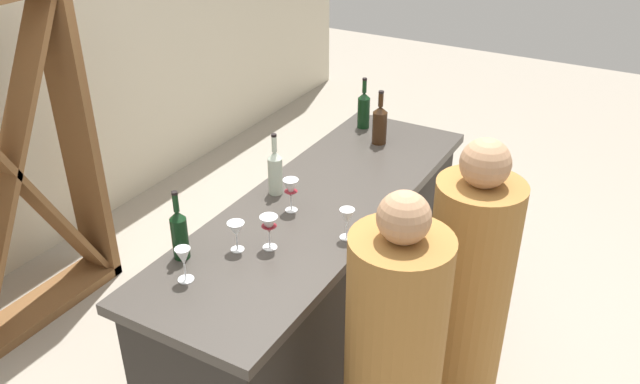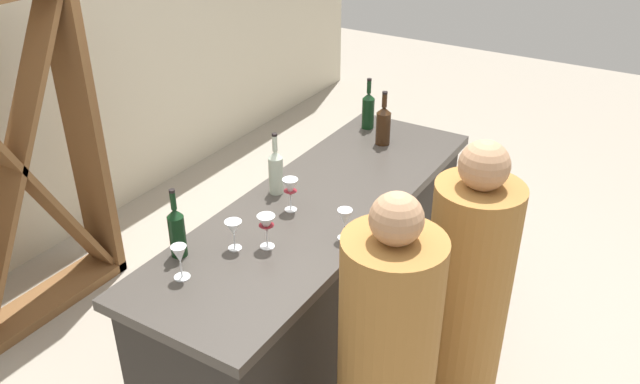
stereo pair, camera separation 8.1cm
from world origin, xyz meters
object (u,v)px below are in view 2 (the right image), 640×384
at_px(wine_bottle_leftmost_dark_green, 177,231).
at_px(wine_bottle_center_amber_brown, 383,124).
at_px(wine_rack, 14,167).
at_px(person_center_guest, 386,376).
at_px(wine_bottle_second_right_dark_green, 368,109).
at_px(wine_bottle_second_left_clear_pale, 276,171).
at_px(wine_glass_near_right, 290,189).
at_px(wine_glass_far_center, 180,256).
at_px(wine_glass_near_center, 266,225).
at_px(wine_glass_far_left, 234,229).
at_px(wine_glass_near_left, 345,219).
at_px(person_left_guest, 466,296).

height_order(wine_bottle_leftmost_dark_green, wine_bottle_center_amber_brown, same).
height_order(wine_rack, wine_bottle_center_amber_brown, wine_rack).
relative_size(wine_rack, person_center_guest, 1.25).
distance_m(wine_bottle_second_right_dark_green, person_center_guest, 1.82).
bearing_deg(wine_bottle_second_left_clear_pale, wine_bottle_leftmost_dark_green, 176.40).
height_order(wine_glass_near_right, wine_glass_far_center, wine_glass_near_right).
bearing_deg(wine_glass_near_center, wine_rack, 91.71).
xyz_separation_m(wine_bottle_second_right_dark_green, wine_glass_near_center, (-1.38, -0.23, -0.01)).
distance_m(wine_rack, wine_glass_near_center, 1.67).
distance_m(wine_bottle_second_left_clear_pale, wine_bottle_second_right_dark_green, 0.95).
relative_size(wine_bottle_center_amber_brown, wine_bottle_second_right_dark_green, 1.01).
bearing_deg(wine_bottle_leftmost_dark_green, wine_glass_far_center, -134.85).
bearing_deg(wine_glass_far_center, wine_glass_far_left, -11.09).
xyz_separation_m(wine_bottle_second_left_clear_pale, wine_bottle_center_amber_brown, (0.79, -0.19, -0.00)).
height_order(wine_glass_near_right, person_center_guest, person_center_guest).
bearing_deg(wine_glass_far_center, wine_bottle_leftmost_dark_green, 45.15).
bearing_deg(wine_glass_near_left, wine_glass_near_center, 132.80).
distance_m(wine_glass_far_center, person_left_guest, 1.34).
height_order(wine_bottle_leftmost_dark_green, wine_glass_near_right, wine_bottle_leftmost_dark_green).
bearing_deg(wine_glass_near_center, wine_bottle_second_right_dark_green, 9.44).
xyz_separation_m(wine_glass_near_right, wine_glass_far_left, (-0.40, 0.03, -0.01)).
relative_size(wine_bottle_leftmost_dark_green, wine_bottle_center_amber_brown, 1.00).
bearing_deg(wine_bottle_center_amber_brown, wine_bottle_second_right_dark_green, 48.45).
distance_m(wine_bottle_second_right_dark_green, wine_glass_near_center, 1.39).
relative_size(wine_bottle_leftmost_dark_green, wine_glass_near_center, 2.01).
distance_m(wine_bottle_leftmost_dark_green, person_center_guest, 1.04).
bearing_deg(wine_glass_near_left, wine_bottle_leftmost_dark_green, 131.50).
distance_m(wine_bottle_leftmost_dark_green, wine_bottle_second_left_clear_pale, 0.67).
height_order(wine_bottle_center_amber_brown, person_center_guest, person_center_guest).
bearing_deg(wine_rack, wine_glass_near_center, -88.29).
distance_m(wine_bottle_second_right_dark_green, wine_glass_far_center, 1.74).
relative_size(wine_glass_near_right, wine_glass_far_center, 1.10).
relative_size(wine_rack, wine_glass_far_center, 12.54).
bearing_deg(wine_bottle_leftmost_dark_green, wine_bottle_second_right_dark_green, -2.00).
relative_size(wine_bottle_leftmost_dark_green, person_left_guest, 0.22).
distance_m(wine_bottle_second_right_dark_green, person_left_guest, 1.36).
bearing_deg(wine_rack, person_center_guest, -92.69).
relative_size(wine_glass_near_left, wine_glass_near_center, 0.93).
distance_m(wine_bottle_center_amber_brown, wine_glass_near_center, 1.22).
distance_m(wine_glass_near_center, wine_glass_far_center, 0.40).
relative_size(wine_bottle_second_left_clear_pale, wine_bottle_second_right_dark_green, 1.03).
height_order(wine_glass_far_left, person_center_guest, person_center_guest).
xyz_separation_m(wine_rack, wine_bottle_second_left_clear_pale, (0.47, -1.42, 0.15)).
xyz_separation_m(wine_rack, wine_glass_far_left, (-0.03, -1.55, 0.13)).
bearing_deg(wine_glass_near_center, person_center_guest, -103.42).
relative_size(wine_glass_near_center, wine_glass_far_center, 1.04).
xyz_separation_m(wine_rack, wine_bottle_leftmost_dark_green, (-0.19, -1.38, 0.15)).
bearing_deg(wine_glass_near_right, person_left_guest, -75.47).
bearing_deg(person_left_guest, wine_bottle_center_amber_brown, -32.99).
bearing_deg(wine_bottle_leftmost_dark_green, wine_glass_far_left, -47.31).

